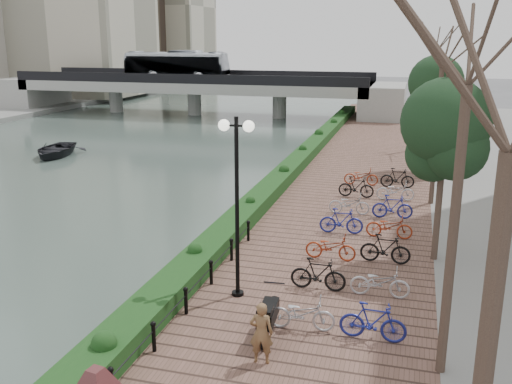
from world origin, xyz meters
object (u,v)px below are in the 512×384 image
at_px(motorcycle, 269,314).
at_px(boat, 55,150).
at_px(lamppost, 237,171).
at_px(pedestrian, 261,333).

bearing_deg(motorcycle, boat, 131.10).
bearing_deg(motorcycle, lamppost, 122.59).
xyz_separation_m(lamppost, boat, (-18.59, 18.06, -3.76)).
bearing_deg(lamppost, pedestrian, -63.93).
bearing_deg(lamppost, motorcycle, -53.48).
relative_size(motorcycle, boat, 0.40).
bearing_deg(lamppost, boat, 135.82).
xyz_separation_m(lamppost, pedestrian, (1.60, -3.27, -2.99)).
bearing_deg(pedestrian, lamppost, -71.08).
xyz_separation_m(motorcycle, boat, (-20.02, 20.00, -0.57)).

